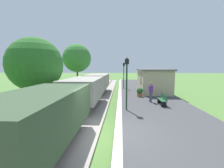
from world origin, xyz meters
name	(u,v)px	position (x,y,z in m)	size (l,w,h in m)	color
ground_plane	(110,138)	(0.00, 0.00, 0.00)	(160.00, 160.00, 0.00)	#517A38
platform_slab	(181,137)	(3.20, 0.00, 0.12)	(6.00, 60.00, 0.25)	#424244
platform_edge_stripe	(118,133)	(0.40, 0.00, 0.25)	(0.36, 60.00, 0.01)	silver
track_ballast	(59,135)	(-2.40, 0.00, 0.06)	(3.80, 60.00, 0.12)	#9E9389
rail_near	(74,133)	(-1.68, 0.00, 0.19)	(0.07, 60.00, 0.14)	slate
rail_far	(44,132)	(-3.12, 0.00, 0.19)	(0.07, 60.00, 0.14)	slate
freight_train	(84,91)	(-2.40, 5.08, 1.40)	(2.50, 19.40, 2.12)	#384C33
station_hut	(153,81)	(4.40, 11.72, 1.65)	(3.50, 5.80, 2.78)	tan
bench_near_hut	(163,99)	(3.82, 5.30, 0.72)	(0.42, 1.50, 0.91)	#1E4C2D
person_waiting	(151,91)	(3.07, 6.33, 1.18)	(0.33, 0.43, 1.71)	#474C66
potted_planter	(140,92)	(2.45, 8.74, 0.72)	(0.64, 0.64, 0.92)	#9E6642
lamp_post_near	(127,74)	(0.91, 3.81, 2.80)	(0.28, 0.28, 3.70)	#193823
lamp_post_far	(124,70)	(0.91, 14.51, 2.80)	(0.28, 0.28, 3.70)	#193823
tree_trackside_mid	(35,65)	(-5.94, 4.46, 3.44)	(4.04, 4.04, 5.47)	#4C3823
tree_trackside_far	(32,59)	(-9.56, 9.93, 4.12)	(4.49, 4.49, 6.37)	#4C3823
tree_field_left	(77,58)	(-7.00, 18.90, 4.79)	(4.77, 4.77, 7.18)	#4C3823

